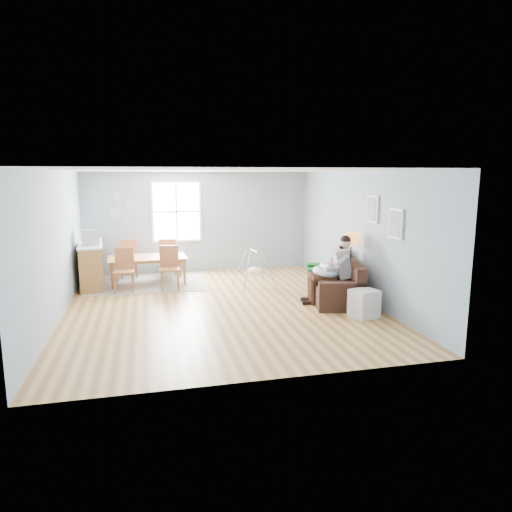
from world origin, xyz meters
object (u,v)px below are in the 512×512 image
object	(u,v)px
chair_se	(169,265)
dining_table	(148,270)
floor_lamp	(351,245)
monitor	(90,237)
chair_sw	(124,267)
father	(334,267)
counter	(92,264)
storage_cube	(364,304)
chair_ne	(168,255)
baby_swing	(254,271)
toddler	(332,264)
chair_nw	(129,256)
sofa	(337,285)

from	to	relation	value
chair_se	dining_table	bearing A→B (deg)	124.48
floor_lamp	monitor	bearing A→B (deg)	157.22
floor_lamp	chair_sw	bearing A→B (deg)	158.31
father	counter	world-z (taller)	father
dining_table	floor_lamp	bearing A→B (deg)	-34.32
storage_cube	counter	size ratio (longest dim) A/B	0.30
chair_se	chair_ne	world-z (taller)	chair_se
father	baby_swing	size ratio (longest dim) A/B	1.45
toddler	storage_cube	xyz separation A→B (m)	(0.00, -1.52, -0.47)
toddler	monitor	xyz separation A→B (m)	(-5.13, 1.92, 0.48)
storage_cube	chair_nw	size ratio (longest dim) A/B	0.56
toddler	monitor	world-z (taller)	monitor
chair_se	monitor	xyz separation A→B (m)	(-1.74, 0.44, 0.63)
counter	baby_swing	bearing A→B (deg)	-15.90
chair_nw	baby_swing	world-z (taller)	chair_nw
toddler	chair_sw	bearing A→B (deg)	161.11
sofa	chair_nw	distance (m)	5.37
storage_cube	dining_table	xyz separation A→B (m)	(-3.88, 3.70, 0.07)
counter	baby_swing	world-z (taller)	counter
chair_se	chair_nw	distance (m)	1.70
floor_lamp	chair_sw	world-z (taller)	floor_lamp
monitor	baby_swing	bearing A→B (deg)	-10.98
chair_nw	chair_se	bearing A→B (deg)	-55.78
chair_sw	baby_swing	distance (m)	2.97
dining_table	chair_se	xyz separation A→B (m)	(0.48, -0.70, 0.25)
floor_lamp	chair_sw	distance (m)	5.05
father	chair_sw	bearing A→B (deg)	154.93
father	chair_sw	world-z (taller)	father
storage_cube	dining_table	size ratio (longest dim) A/B	0.31
chair_nw	counter	xyz separation A→B (m)	(-0.83, -0.62, -0.06)
sofa	chair_sw	xyz separation A→B (m)	(-4.42, 1.71, 0.26)
chair_ne	counter	xyz separation A→B (m)	(-1.82, -0.59, -0.05)
toddler	monitor	size ratio (longest dim) A/B	2.06
storage_cube	chair_se	world-z (taller)	chair_se
dining_table	baby_swing	world-z (taller)	baby_swing
father	dining_table	bearing A→B (deg)	144.40
dining_table	chair_sw	xyz separation A→B (m)	(-0.52, -0.68, 0.24)
storage_cube	counter	world-z (taller)	counter
chair_nw	counter	size ratio (longest dim) A/B	0.53
chair_sw	chair_nw	distance (m)	1.38
floor_lamp	chair_ne	bearing A→B (deg)	138.47
chair_sw	storage_cube	bearing A→B (deg)	-34.47
storage_cube	monitor	distance (m)	6.25
chair_se	counter	size ratio (longest dim) A/B	0.53
storage_cube	baby_swing	xyz separation A→B (m)	(-1.45, 2.72, 0.13)
father	chair_se	xyz separation A→B (m)	(-3.22, 1.95, -0.17)
dining_table	baby_swing	size ratio (longest dim) A/B	1.91
father	dining_table	size ratio (longest dim) A/B	0.76
storage_cube	baby_swing	size ratio (longest dim) A/B	0.58
father	chair_ne	xyz separation A→B (m)	(-3.19, 3.33, -0.17)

